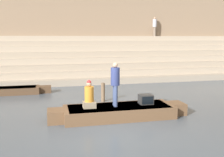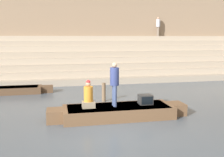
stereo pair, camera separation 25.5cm
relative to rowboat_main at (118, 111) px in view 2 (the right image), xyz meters
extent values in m
plane|color=#4C5660|center=(-0.54, -0.94, -0.25)|extent=(120.00, 120.00, 0.00)
cube|color=tan|center=(-0.54, 10.17, -0.05)|extent=(36.00, 6.05, 0.40)
cube|color=#B2A28D|center=(-0.54, 10.55, 0.36)|extent=(36.00, 5.29, 0.40)
cube|color=tan|center=(-0.54, 10.93, 0.76)|extent=(36.00, 4.53, 0.40)
cube|color=#B2A28D|center=(-0.54, 11.30, 1.17)|extent=(36.00, 3.78, 0.40)
cube|color=tan|center=(-0.54, 11.68, 1.57)|extent=(36.00, 3.02, 0.40)
cube|color=#B2A28D|center=(-0.54, 12.06, 1.97)|extent=(36.00, 2.27, 0.40)
cube|color=tan|center=(-0.54, 12.44, 2.38)|extent=(36.00, 1.51, 0.40)
cube|color=#B2A28D|center=(-0.54, 12.81, 2.78)|extent=(36.00, 0.76, 0.40)
cube|color=#937A60|center=(-0.54, 13.79, 4.84)|extent=(34.20, 1.20, 10.17)
cube|color=brown|center=(-0.54, 13.17, 0.05)|extent=(34.20, 0.12, 0.60)
cube|color=brown|center=(0.00, 0.00, -0.02)|extent=(4.24, 1.44, 0.46)
cube|color=#993328|center=(0.00, 0.00, 0.19)|extent=(3.90, 1.34, 0.05)
cube|color=brown|center=(2.42, 0.00, -0.02)|extent=(0.59, 0.79, 0.46)
cube|color=brown|center=(-2.41, 0.00, -0.02)|extent=(0.59, 0.79, 0.46)
cylinder|color=olive|center=(-0.63, 0.82, 0.12)|extent=(2.55, 0.04, 0.04)
cylinder|color=#3D4C75|center=(-0.14, 0.15, 0.62)|extent=(0.14, 0.14, 0.82)
cylinder|color=#3D4C75|center=(-0.14, -0.04, 0.62)|extent=(0.14, 0.14, 0.82)
cylinder|color=navy|center=(-0.14, 0.05, 1.37)|extent=(0.34, 0.34, 0.68)
sphere|color=tan|center=(-0.14, 0.05, 1.81)|extent=(0.19, 0.19, 0.19)
cube|color=gray|center=(-1.15, 0.02, 0.33)|extent=(0.48, 0.38, 0.24)
cylinder|color=orange|center=(-1.15, 0.02, 0.74)|extent=(0.34, 0.34, 0.58)
sphere|color=tan|center=(-1.15, 0.02, 1.13)|extent=(0.19, 0.19, 0.19)
sphere|color=red|center=(-1.15, 0.02, 1.20)|extent=(0.16, 0.16, 0.16)
cube|color=#2D2D2D|center=(1.13, 0.11, 0.40)|extent=(0.53, 0.44, 0.38)
cube|color=black|center=(1.13, -0.12, 0.40)|extent=(0.45, 0.02, 0.30)
cube|color=brown|center=(-2.88, 5.54, -0.06)|extent=(0.64, 0.56, 0.38)
cylinder|color=brown|center=(-0.09, 2.72, 0.21)|extent=(0.18, 0.18, 0.92)
cylinder|color=#756656|center=(6.62, 12.91, 3.39)|extent=(0.15, 0.15, 0.81)
cylinder|color=#756656|center=(6.62, 12.72, 3.39)|extent=(0.15, 0.15, 0.81)
cylinder|color=#B2B2BC|center=(6.62, 12.81, 4.13)|extent=(0.36, 0.36, 0.67)
sphere|color=tan|center=(6.62, 12.81, 4.56)|extent=(0.19, 0.19, 0.19)
camera|label=1|loc=(-2.49, -9.54, 2.83)|focal=42.00mm
camera|label=2|loc=(-2.24, -9.59, 2.83)|focal=42.00mm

